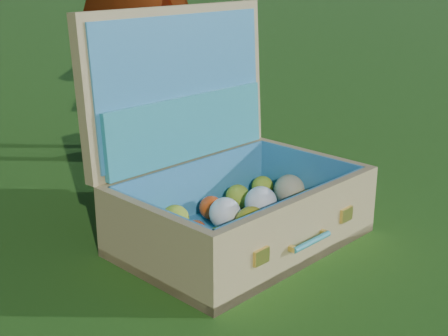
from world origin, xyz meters
TOP-DOWN VIEW (x-y plane):
  - ground at (0.00, 0.00)m, footprint 60.00×60.00m
  - suitcase at (0.11, 0.04)m, footprint 0.76×0.64m

SIDE VIEW (x-z plane):
  - ground at x=0.00m, z-range 0.00..0.00m
  - suitcase at x=0.11m, z-range -0.14..0.51m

